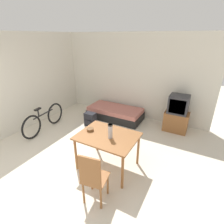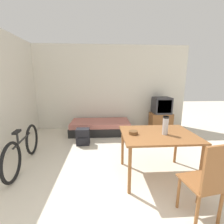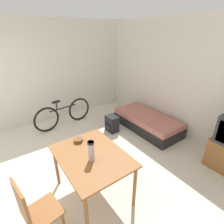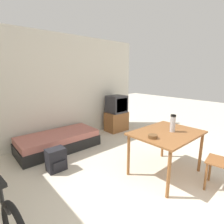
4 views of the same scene
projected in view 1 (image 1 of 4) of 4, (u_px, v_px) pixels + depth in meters
The scene contains 11 objects.
ground_plane at pixel (31, 195), 3.10m from camera, with size 20.00×20.00×0.00m, color beige.
wall_back at pixel (127, 76), 5.79m from camera, with size 5.43×0.06×2.70m.
wall_left at pixel (29, 81), 5.15m from camera, with size 0.06×5.00×2.70m.
daybed at pixel (115, 113), 5.89m from camera, with size 1.81×0.85×0.38m.
tv at pixel (177, 114), 4.99m from camera, with size 0.66×0.48×1.09m.
dining_table at pixel (108, 139), 3.51m from camera, with size 1.17×0.89×0.77m.
wooden_chair at pixel (93, 177), 2.74m from camera, with size 0.45×0.45×1.00m.
bicycle at pixel (44, 119), 5.09m from camera, with size 0.23×1.62×0.75m.
thermos_flask at pixel (110, 131), 3.33m from camera, with size 0.09×0.09×0.30m.
mate_bowl at pixel (90, 130), 3.63m from camera, with size 0.14×0.14×0.05m.
backpack at pixel (90, 119), 5.41m from camera, with size 0.33×0.26×0.42m.
Camera 1 is at (2.34, -1.28, 2.60)m, focal length 28.00 mm.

